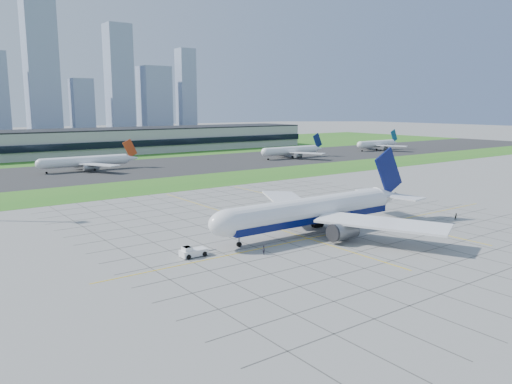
% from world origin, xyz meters
% --- Properties ---
extents(ground, '(1400.00, 1400.00, 0.00)m').
position_xyz_m(ground, '(0.00, 0.00, 0.00)').
color(ground, gray).
rests_on(ground, ground).
extents(grass_median, '(700.00, 35.00, 0.04)m').
position_xyz_m(grass_median, '(0.00, 90.00, 0.02)').
color(grass_median, '#2A6E1F').
rests_on(grass_median, ground).
extents(asphalt_taxiway, '(700.00, 75.00, 0.04)m').
position_xyz_m(asphalt_taxiway, '(0.00, 145.00, 0.03)').
color(asphalt_taxiway, '#383838').
rests_on(asphalt_taxiway, ground).
extents(grass_far, '(700.00, 145.00, 0.04)m').
position_xyz_m(grass_far, '(0.00, 255.00, 0.02)').
color(grass_far, '#2A6E1F').
rests_on(grass_far, ground).
extents(apron_markings, '(120.00, 130.00, 0.03)m').
position_xyz_m(apron_markings, '(0.43, 11.09, 0.02)').
color(apron_markings, '#474744').
rests_on(apron_markings, ground).
extents(terminal, '(260.00, 43.00, 15.80)m').
position_xyz_m(terminal, '(40.00, 229.87, 7.89)').
color(terminal, '#B7B7B2').
rests_on(terminal, ground).
extents(airliner, '(60.79, 61.63, 19.14)m').
position_xyz_m(airliner, '(-5.55, 1.56, 5.23)').
color(airliner, white).
rests_on(airliner, ground).
extents(pushback_tug, '(7.98, 2.85, 2.22)m').
position_xyz_m(pushback_tug, '(-38.16, 1.55, 0.99)').
color(pushback_tug, white).
rests_on(pushback_tug, ground).
extents(crew_near, '(0.73, 0.83, 1.92)m').
position_xyz_m(crew_near, '(-25.73, -5.83, 0.96)').
color(crew_near, black).
rests_on(crew_near, ground).
extents(crew_far, '(0.92, 0.76, 1.74)m').
position_xyz_m(crew_far, '(34.68, -10.93, 0.87)').
color(crew_far, '#29261B').
rests_on(crew_far, ground).
extents(distant_jet_1, '(45.52, 42.66, 14.08)m').
position_xyz_m(distant_jet_1, '(-11.50, 150.23, 4.49)').
color(distant_jet_1, white).
rests_on(distant_jet_1, ground).
extents(distant_jet_2, '(43.35, 42.66, 14.08)m').
position_xyz_m(distant_jet_2, '(103.06, 137.26, 4.49)').
color(distant_jet_2, white).
rests_on(distant_jet_2, ground).
extents(distant_jet_3, '(38.00, 42.66, 14.08)m').
position_xyz_m(distant_jet_3, '(184.20, 142.54, 4.49)').
color(distant_jet_3, white).
rests_on(distant_jet_3, ground).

